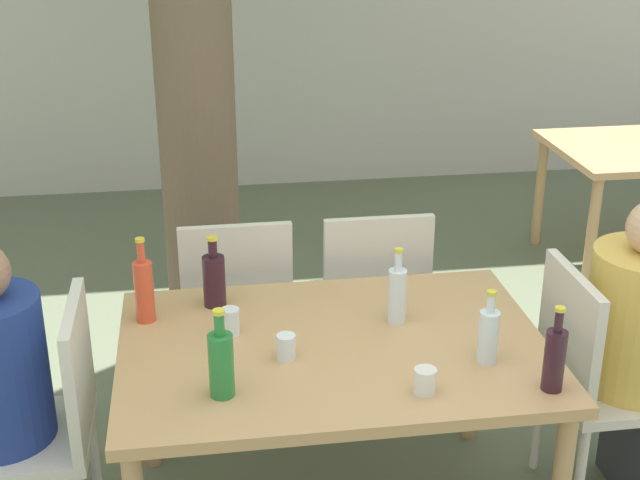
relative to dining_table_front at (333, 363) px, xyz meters
The scene contains 14 objects.
dining_table_front is the anchor object (origin of this frame).
patio_chair_0 0.95m from the dining_table_front, behind, with size 0.44×0.44×0.93m.
patio_chair_1 0.95m from the dining_table_front, ahead, with size 0.44×0.44×0.93m.
patio_chair_2 0.79m from the dining_table_front, 111.26° to the left, with size 0.44×0.44×0.93m.
patio_chair_3 0.79m from the dining_table_front, 68.74° to the left, with size 0.44×0.44×0.93m.
green_bottle_0 0.49m from the dining_table_front, 145.73° to the right, with size 0.08×0.08×0.28m.
water_bottle_1 0.53m from the dining_table_front, 21.88° to the right, with size 0.07×0.07×0.25m.
wine_bottle_2 0.54m from the dining_table_front, 137.35° to the left, with size 0.08×0.08×0.27m.
wine_bottle_3 0.74m from the dining_table_front, 31.61° to the right, with size 0.06×0.06×0.28m.
water_bottle_4 0.33m from the dining_table_front, 26.69° to the left, with size 0.06×0.06×0.28m.
soda_bottle_5 0.70m from the dining_table_front, 157.11° to the left, with size 0.07×0.07×0.31m.
drinking_glass_0 0.37m from the dining_table_front, 160.63° to the left, with size 0.06×0.06×0.09m.
drinking_glass_1 0.22m from the dining_table_front, 156.17° to the right, with size 0.06×0.06×0.08m.
drinking_glass_2 0.42m from the dining_table_front, 56.55° to the right, with size 0.07×0.07×0.08m.
Camera 1 is at (-0.43, -2.56, 2.18)m, focal length 50.00 mm.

